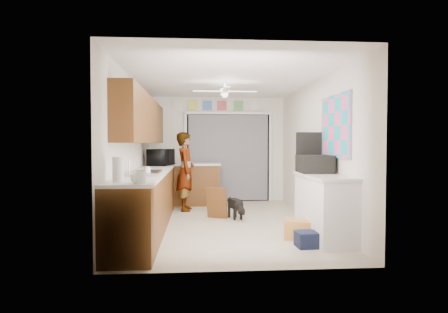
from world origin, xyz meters
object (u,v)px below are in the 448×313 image
object	(u,v)px
suitcase	(314,164)
dog	(235,208)
paper_towel_roll	(118,169)
cup	(136,179)
cardboard_box	(300,229)
man	(186,171)
navy_crate	(309,239)
microwave	(161,157)

from	to	relation	value
suitcase	dog	size ratio (longest dim) A/B	1.21
paper_towel_roll	dog	bearing A→B (deg)	55.52
cup	paper_towel_roll	world-z (taller)	paper_towel_roll
cup	cardboard_box	xyz separation A→B (m)	(2.19, 1.03, -0.85)
cup	cardboard_box	size ratio (longest dim) A/B	0.29
cardboard_box	man	bearing A→B (deg)	125.40
dog	cup	bearing A→B (deg)	-135.62
suitcase	navy_crate	size ratio (longest dim) A/B	1.85
man	microwave	bearing A→B (deg)	94.86
cardboard_box	dog	distance (m)	1.73
suitcase	man	bearing A→B (deg)	138.45
suitcase	cup	bearing A→B (deg)	-147.21
navy_crate	man	bearing A→B (deg)	121.08
cardboard_box	dog	size ratio (longest dim) A/B	0.84
cup	navy_crate	size ratio (longest dim) A/B	0.37
suitcase	paper_towel_roll	bearing A→B (deg)	-152.53
microwave	cardboard_box	bearing A→B (deg)	-124.57
paper_towel_roll	dog	world-z (taller)	paper_towel_roll
cup	cardboard_box	world-z (taller)	cup
microwave	cup	xyz separation A→B (m)	(0.05, -3.43, -0.12)
microwave	navy_crate	world-z (taller)	microwave
navy_crate	dog	size ratio (longest dim) A/B	0.66
cardboard_box	dog	xyz separation A→B (m)	(-0.80, 1.53, 0.07)
microwave	cup	world-z (taller)	microwave
microwave	dog	xyz separation A→B (m)	(1.44, -0.87, -0.90)
man	navy_crate	bearing A→B (deg)	-148.82
cup	navy_crate	distance (m)	2.43
cup	suitcase	size ratio (longest dim) A/B	0.20
paper_towel_roll	navy_crate	xyz separation A→B (m)	(2.43, 0.41, -0.98)
navy_crate	dog	bearing A→B (deg)	112.08
suitcase	man	xyz separation A→B (m)	(-2.05, 2.08, -0.26)
suitcase	man	world-z (taller)	man
cup	paper_towel_roll	xyz separation A→B (m)	(-0.24, 0.19, 0.10)
suitcase	cardboard_box	size ratio (longest dim) A/B	1.44
suitcase	cardboard_box	xyz separation A→B (m)	(-0.32, -0.37, -0.94)
cup	suitcase	xyz separation A→B (m)	(2.51, 1.39, 0.09)
cup	navy_crate	world-z (taller)	cup
dog	cardboard_box	bearing A→B (deg)	-79.55
suitcase	cardboard_box	bearing A→B (deg)	-127.43
cup	dog	distance (m)	3.02
microwave	cup	distance (m)	3.43
cup	dog	bearing A→B (deg)	61.46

